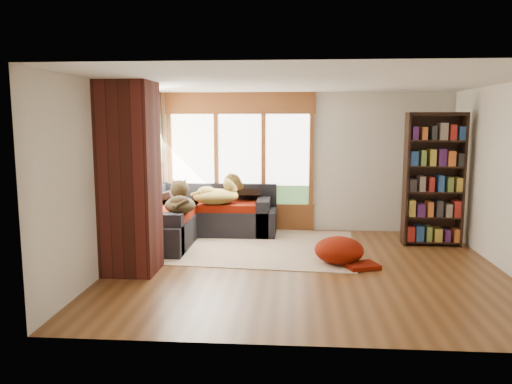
% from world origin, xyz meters
% --- Properties ---
extents(floor, '(5.50, 5.50, 0.00)m').
position_xyz_m(floor, '(0.00, 0.00, 0.00)').
color(floor, '#543117').
rests_on(floor, ground).
extents(ceiling, '(5.50, 5.50, 0.00)m').
position_xyz_m(ceiling, '(0.00, 0.00, 2.60)').
color(ceiling, white).
extents(wall_back, '(5.50, 0.04, 2.60)m').
position_xyz_m(wall_back, '(0.00, 2.50, 1.30)').
color(wall_back, silver).
rests_on(wall_back, ground).
extents(wall_front, '(5.50, 0.04, 2.60)m').
position_xyz_m(wall_front, '(0.00, -2.50, 1.30)').
color(wall_front, silver).
rests_on(wall_front, ground).
extents(wall_left, '(0.04, 5.00, 2.60)m').
position_xyz_m(wall_left, '(-2.75, 0.00, 1.30)').
color(wall_left, silver).
rests_on(wall_left, ground).
extents(wall_right, '(0.04, 5.00, 2.60)m').
position_xyz_m(wall_right, '(2.75, 0.00, 1.30)').
color(wall_right, silver).
rests_on(wall_right, ground).
extents(windows_back, '(2.82, 0.10, 1.90)m').
position_xyz_m(windows_back, '(-1.20, 2.47, 1.35)').
color(windows_back, brown).
rests_on(windows_back, wall_back).
extents(windows_left, '(0.10, 2.62, 1.90)m').
position_xyz_m(windows_left, '(-2.72, 1.20, 1.35)').
color(windows_left, brown).
rests_on(windows_left, wall_left).
extents(roller_blind, '(0.03, 0.72, 0.90)m').
position_xyz_m(roller_blind, '(-2.69, 2.03, 1.75)').
color(roller_blind, gray).
rests_on(roller_blind, wall_left).
extents(brick_chimney, '(0.70, 0.70, 2.60)m').
position_xyz_m(brick_chimney, '(-2.40, -0.35, 1.30)').
color(brick_chimney, '#471914').
rests_on(brick_chimney, ground).
extents(sectional_sofa, '(2.20, 2.20, 0.80)m').
position_xyz_m(sectional_sofa, '(-1.95, 1.70, 0.30)').
color(sectional_sofa, black).
rests_on(sectional_sofa, ground).
extents(area_rug, '(3.58, 2.85, 0.01)m').
position_xyz_m(area_rug, '(-0.89, 1.17, 0.01)').
color(area_rug, beige).
rests_on(area_rug, ground).
extents(bookshelf, '(0.95, 0.32, 2.21)m').
position_xyz_m(bookshelf, '(2.14, 1.50, 1.11)').
color(bookshelf, black).
rests_on(bookshelf, ground).
extents(pouf, '(0.89, 0.89, 0.39)m').
position_xyz_m(pouf, '(0.50, 0.28, 0.21)').
color(pouf, maroon).
rests_on(pouf, area_rug).
extents(dog_tan, '(0.96, 0.77, 0.47)m').
position_xyz_m(dog_tan, '(-1.48, 1.81, 0.77)').
color(dog_tan, brown).
rests_on(dog_tan, sectional_sofa).
extents(dog_brindle, '(0.65, 0.88, 0.44)m').
position_xyz_m(dog_brindle, '(-2.02, 0.96, 0.76)').
color(dog_brindle, black).
rests_on(dog_brindle, sectional_sofa).
extents(throw_pillows, '(1.98, 1.68, 0.45)m').
position_xyz_m(throw_pillows, '(-1.86, 1.75, 0.76)').
color(throw_pillows, black).
rests_on(throw_pillows, sectional_sofa).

